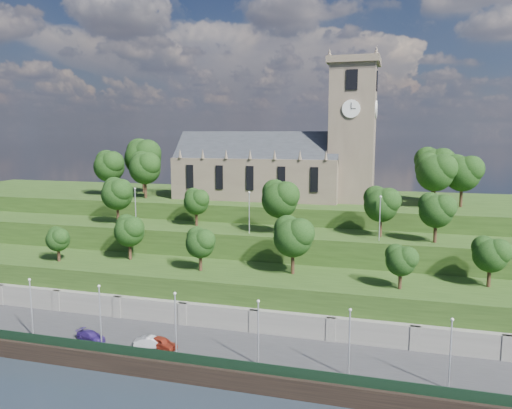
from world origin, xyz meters
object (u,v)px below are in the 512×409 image
(church, at_px, (282,160))
(car_right, at_px, (91,336))
(car_middle, at_px, (151,342))
(car_left, at_px, (162,343))

(church, relative_size, car_right, 9.25)
(car_middle, height_order, car_right, car_middle)
(car_middle, distance_m, car_right, 8.21)
(church, distance_m, car_middle, 47.43)
(church, height_order, car_middle, church)
(church, height_order, car_left, church)
(car_left, height_order, car_right, car_left)
(church, height_order, car_right, church)
(car_middle, bearing_deg, car_right, 78.59)
(church, xyz_separation_m, car_middle, (-6.48, -42.59, -19.85))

